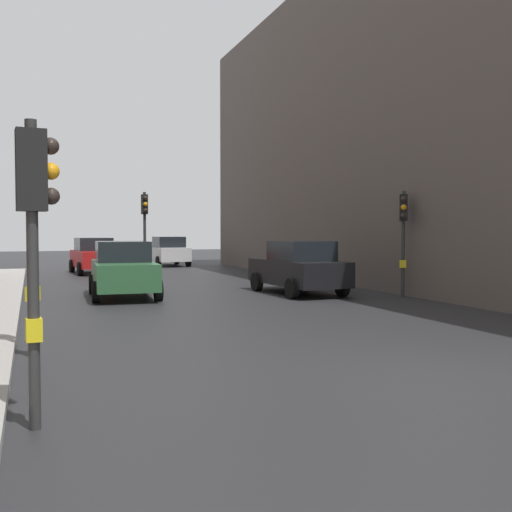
{
  "coord_description": "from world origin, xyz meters",
  "views": [
    {
      "loc": [
        -5.49,
        -6.98,
        2.07
      ],
      "look_at": [
        -0.48,
        6.29,
        1.49
      ],
      "focal_mm": 41.84,
      "sensor_mm": 36.0,
      "label": 1
    }
  ],
  "objects": [
    {
      "name": "car_dark_suv",
      "position": [
        2.82,
        11.02,
        0.88
      ],
      "size": [
        2.18,
        4.28,
        1.76
      ],
      "color": "black",
      "rests_on": "ground"
    },
    {
      "name": "traffic_light_far_median",
      "position": [
        -0.96,
        18.41,
        2.58
      ],
      "size": [
        0.26,
        0.44,
        3.75
      ],
      "color": "#2D2D2D",
      "rests_on": "ground"
    },
    {
      "name": "car_red_sedan",
      "position": [
        -2.57,
        23.46,
        0.88
      ],
      "size": [
        2.26,
        4.32,
        1.76
      ],
      "color": "red",
      "rests_on": "ground"
    },
    {
      "name": "traffic_light_near_right",
      "position": [
        -5.46,
        3.41,
        2.36
      ],
      "size": [
        0.44,
        0.37,
        3.42
      ],
      "color": "#2D2D2D",
      "rests_on": "ground"
    },
    {
      "name": "car_white_compact",
      "position": [
        2.29,
        28.72,
        0.88
      ],
      "size": [
        2.11,
        4.25,
        1.76
      ],
      "color": "silver",
      "rests_on": "ground"
    },
    {
      "name": "traffic_light_near_left",
      "position": [
        -5.46,
        -0.4,
        2.22
      ],
      "size": [
        0.44,
        0.26,
        3.22
      ],
      "color": "#2D2D2D",
      "rests_on": "ground"
    },
    {
      "name": "car_green_estate",
      "position": [
        -2.78,
        12.04,
        0.88
      ],
      "size": [
        2.21,
        4.3,
        1.76
      ],
      "color": "#2D6038",
      "rests_on": "ground"
    },
    {
      "name": "traffic_light_mid_street",
      "position": [
        5.47,
        8.92,
        2.31
      ],
      "size": [
        0.37,
        0.44,
        3.34
      ],
      "color": "#2D2D2D",
      "rests_on": "ground"
    },
    {
      "name": "building_facade_right",
      "position": [
        11.78,
        11.61,
        6.43
      ],
      "size": [
        12.0,
        35.27,
        12.86
      ],
      "primitive_type": "cube",
      "color": "#5B514C",
      "rests_on": "ground"
    },
    {
      "name": "ground_plane",
      "position": [
        0.0,
        0.0,
        0.0
      ],
      "size": [
        120.0,
        120.0,
        0.0
      ],
      "primitive_type": "plane",
      "color": "#28282B"
    }
  ]
}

